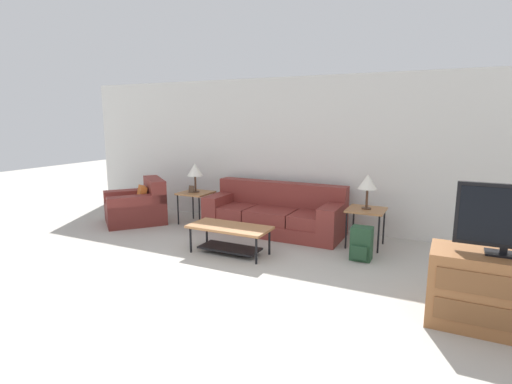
% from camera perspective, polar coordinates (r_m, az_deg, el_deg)
% --- Properties ---
extents(ground_plane, '(24.00, 24.00, 0.00)m').
position_cam_1_polar(ground_plane, '(4.05, -15.86, -18.03)').
color(ground_plane, '#B2ADA3').
extents(wall_back, '(9.14, 0.06, 2.60)m').
position_cam_1_polar(wall_back, '(7.05, 5.88, 5.55)').
color(wall_back, silver).
rests_on(wall_back, ground_plane).
extents(couch, '(2.31, 0.89, 0.82)m').
position_cam_1_polar(couch, '(6.74, 2.68, -3.28)').
color(couch, maroon).
rests_on(couch, ground_plane).
extents(armchair, '(1.35, 1.37, 0.80)m').
position_cam_1_polar(armchair, '(7.70, -16.57, -2.07)').
color(armchair, maroon).
rests_on(armchair, ground_plane).
extents(coffee_table, '(1.17, 0.54, 0.40)m').
position_cam_1_polar(coffee_table, '(5.69, -3.79, -5.89)').
color(coffee_table, '#A87042').
rests_on(coffee_table, ground_plane).
extents(side_table_left, '(0.54, 0.54, 0.58)m').
position_cam_1_polar(side_table_left, '(7.34, -8.61, -0.45)').
color(side_table_left, '#A87042').
rests_on(side_table_left, ground_plane).
extents(side_table_right, '(0.54, 0.54, 0.58)m').
position_cam_1_polar(side_table_right, '(6.16, 15.45, -2.85)').
color(side_table_right, '#A87042').
rests_on(side_table_right, ground_plane).
extents(table_lamp_left, '(0.28, 0.28, 0.52)m').
position_cam_1_polar(table_lamp_left, '(7.27, -8.71, 3.06)').
color(table_lamp_left, '#472D1E').
rests_on(table_lamp_left, side_table_left).
extents(table_lamp_right, '(0.28, 0.28, 0.52)m').
position_cam_1_polar(table_lamp_right, '(6.07, 15.66, 1.32)').
color(table_lamp_right, '#472D1E').
rests_on(table_lamp_right, side_table_right).
extents(tv_console, '(1.18, 0.56, 0.71)m').
position_cam_1_polar(tv_console, '(4.32, 31.33, -12.15)').
color(tv_console, '#935B33').
rests_on(tv_console, ground_plane).
extents(television, '(0.82, 0.20, 0.64)m').
position_cam_1_polar(television, '(4.12, 32.25, -3.18)').
color(television, black).
rests_on(television, tv_console).
extents(backpack, '(0.28, 0.30, 0.46)m').
position_cam_1_polar(backpack, '(5.64, 14.82, -7.18)').
color(backpack, '#23472D').
rests_on(backpack, ground_plane).
extents(picture_frame, '(0.10, 0.04, 0.13)m').
position_cam_1_polar(picture_frame, '(7.27, -9.22, 0.40)').
color(picture_frame, '#4C3828').
rests_on(picture_frame, side_table_left).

